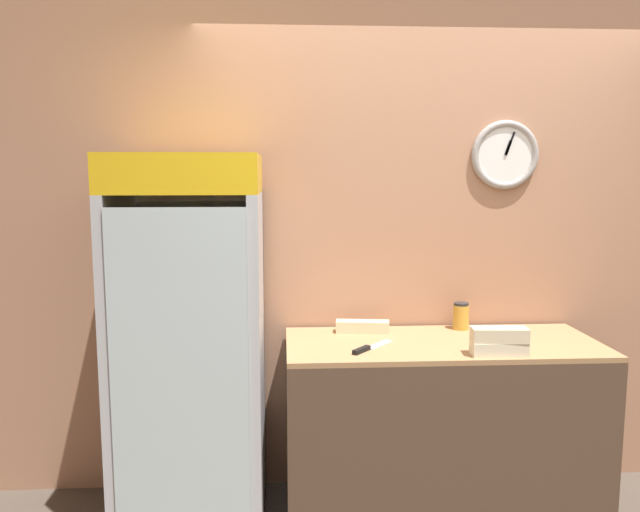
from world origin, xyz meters
TOP-DOWN VIEW (x-y plane):
  - wall_back at (0.00, 1.25)m, footprint 5.20×0.09m
  - prep_counter at (0.00, 0.87)m, footprint 1.56×0.65m
  - beverage_cooler at (-1.25, 0.91)m, footprint 0.70×0.66m
  - sandwich_stack_bottom at (0.20, 0.62)m, footprint 0.26×0.10m
  - sandwich_stack_middle at (0.20, 0.62)m, footprint 0.26×0.11m
  - sandwich_flat_left at (-0.38, 1.07)m, footprint 0.29×0.11m
  - chefs_knife at (-0.40, 0.75)m, footprint 0.23×0.26m
  - condiment_jar at (0.16, 1.11)m, footprint 0.09×0.09m

SIDE VIEW (x-z plane):
  - prep_counter at x=0.00m, z-range 0.00..0.91m
  - chefs_knife at x=-0.40m, z-range 0.90..0.92m
  - sandwich_flat_left at x=-0.38m, z-range 0.91..0.97m
  - sandwich_stack_bottom at x=0.20m, z-range 0.91..0.97m
  - condiment_jar at x=0.16m, z-range 0.90..1.05m
  - beverage_cooler at x=-1.25m, z-range 0.08..1.91m
  - sandwich_stack_middle at x=0.20m, z-range 0.97..1.04m
  - wall_back at x=0.00m, z-range 0.00..2.70m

